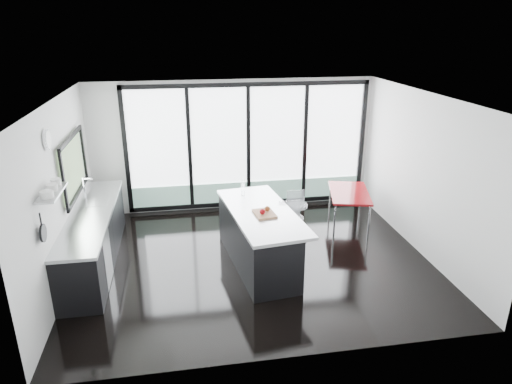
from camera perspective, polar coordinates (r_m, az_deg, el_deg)
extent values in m
cube|color=black|center=(8.03, -0.35, -8.50)|extent=(6.00, 5.00, 0.00)
cube|color=white|center=(7.10, -0.40, 11.66)|extent=(6.00, 5.00, 0.00)
cube|color=silver|center=(9.82, -2.75, 5.77)|extent=(6.00, 0.00, 2.80)
cube|color=white|center=(9.83, -0.99, 5.81)|extent=(5.00, 0.02, 2.50)
cube|color=slate|center=(10.10, -0.92, 0.09)|extent=(5.00, 0.02, 0.44)
cube|color=black|center=(9.68, -8.31, 5.38)|extent=(0.08, 0.04, 2.50)
cube|color=black|center=(9.79, -0.95, 5.75)|extent=(0.08, 0.04, 2.50)
cube|color=black|center=(10.05, 6.15, 6.03)|extent=(0.08, 0.04, 2.50)
cube|color=silver|center=(5.20, 4.15, -8.15)|extent=(6.00, 0.00, 2.80)
cube|color=silver|center=(7.59, -23.31, -0.39)|extent=(0.00, 5.00, 2.80)
cube|color=#5D7550|center=(8.36, -22.00, 3.07)|extent=(0.02, 1.60, 0.90)
cube|color=#AAADAF|center=(6.67, -24.19, -0.08)|extent=(0.25, 0.80, 0.03)
cylinder|color=white|center=(7.05, -24.67, 6.00)|extent=(0.04, 0.30, 0.30)
cylinder|color=black|center=(6.48, -25.07, -4.67)|extent=(0.03, 0.24, 0.24)
cube|color=silver|center=(8.44, 20.17, 2.05)|extent=(0.00, 5.00, 2.80)
cube|color=black|center=(8.25, -19.59, -5.56)|extent=(0.65, 3.20, 0.87)
cube|color=#AAADAF|center=(8.06, -19.98, -2.61)|extent=(0.69, 3.24, 0.05)
cube|color=#AAADAF|center=(8.52, -19.45, -1.31)|extent=(0.45, 0.48, 0.06)
cylinder|color=silver|center=(8.47, -20.64, 0.17)|extent=(0.02, 0.02, 0.44)
cube|color=#AAADAF|center=(7.54, -18.07, -8.03)|extent=(0.03, 0.60, 0.80)
cube|color=black|center=(7.72, 0.09, -5.92)|extent=(1.07, 2.38, 0.91)
cube|color=#AAADAF|center=(7.54, 0.70, -2.56)|extent=(1.28, 2.47, 0.05)
cube|color=#AE7853|center=(7.39, 1.07, -2.72)|extent=(0.36, 0.45, 0.03)
sphere|color=maroon|center=(7.31, 0.81, -2.47)|extent=(0.11, 0.11, 0.09)
sphere|color=brown|center=(7.43, 1.41, -2.09)|extent=(0.10, 0.10, 0.09)
cylinder|color=silver|center=(8.15, -1.65, 0.54)|extent=(0.08, 0.08, 0.29)
cylinder|color=silver|center=(7.97, 4.37, -5.65)|extent=(0.49, 0.49, 0.77)
cylinder|color=silver|center=(8.64, 5.09, -3.72)|extent=(0.47, 0.47, 0.72)
cube|color=maroon|center=(9.42, 11.46, -2.00)|extent=(1.05, 1.45, 0.70)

